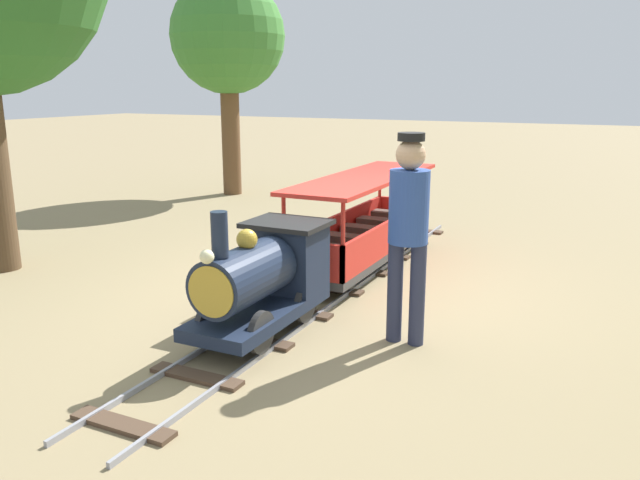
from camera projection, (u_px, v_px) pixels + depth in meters
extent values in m
plane|color=#8C7A56|center=(318.00, 298.00, 5.98)|extent=(60.00, 60.00, 0.00)
cube|color=gray|center=(350.00, 291.00, 6.09)|extent=(0.03, 6.40, 0.04)
cube|color=gray|center=(308.00, 285.00, 6.29)|extent=(0.03, 6.40, 0.04)
cube|color=#4C3828|center=(417.00, 230.00, 8.67)|extent=(0.70, 0.14, 0.03)
cube|color=#4C3828|center=(400.00, 242.00, 8.05)|extent=(0.70, 0.14, 0.03)
cube|color=#4C3828|center=(380.00, 255.00, 7.43)|extent=(0.70, 0.14, 0.03)
cube|color=#4C3828|center=(357.00, 270.00, 6.81)|extent=(0.70, 0.14, 0.03)
cube|color=#4C3828|center=(329.00, 289.00, 6.19)|extent=(0.70, 0.14, 0.03)
cube|color=#4C3828|center=(295.00, 311.00, 5.57)|extent=(0.70, 0.14, 0.03)
cube|color=#4C3828|center=(252.00, 340.00, 4.95)|extent=(0.70, 0.14, 0.03)
cube|color=#4C3828|center=(196.00, 376.00, 4.33)|extent=(0.70, 0.14, 0.03)
cube|color=#4C3828|center=(123.00, 425.00, 3.71)|extent=(0.70, 0.14, 0.03)
cube|color=#192338|center=(259.00, 311.00, 5.01)|extent=(0.58, 1.40, 0.10)
cylinder|color=#192338|center=(244.00, 276.00, 4.75)|extent=(0.44, 0.85, 0.44)
cylinder|color=#B7932D|center=(211.00, 292.00, 4.38)|extent=(0.37, 0.02, 0.37)
cylinder|color=#192338|center=(220.00, 234.00, 4.40)|extent=(0.12, 0.12, 0.33)
sphere|color=#B7932D|center=(247.00, 239.00, 4.73)|extent=(0.16, 0.16, 0.16)
cube|color=#192338|center=(288.00, 258.00, 5.35)|extent=(0.58, 0.45, 0.55)
cube|color=black|center=(287.00, 223.00, 5.28)|extent=(0.66, 0.53, 0.04)
sphere|color=#F2EAB2|center=(207.00, 257.00, 4.29)|extent=(0.10, 0.10, 0.10)
cylinder|color=#2D2D2D|center=(261.00, 332.00, 4.61)|extent=(0.05, 0.32, 0.32)
cylinder|color=#2D2D2D|center=(209.00, 322.00, 4.80)|extent=(0.05, 0.32, 0.32)
cylinder|color=#2D2D2D|center=(305.00, 303.00, 5.22)|extent=(0.05, 0.32, 0.32)
cylinder|color=#2D2D2D|center=(258.00, 296.00, 5.42)|extent=(0.05, 0.32, 0.32)
cube|color=#3F3F3F|center=(364.00, 251.00, 6.94)|extent=(0.66, 2.60, 0.08)
cube|color=red|center=(391.00, 235.00, 6.75)|extent=(0.04, 2.60, 0.35)
cube|color=red|center=(338.00, 229.00, 7.02)|extent=(0.04, 2.60, 0.35)
cube|color=red|center=(311.00, 261.00, 5.77)|extent=(0.66, 0.04, 0.35)
cube|color=red|center=(402.00, 212.00, 8.00)|extent=(0.66, 0.04, 0.35)
cylinder|color=red|center=(343.00, 242.00, 5.62)|extent=(0.04, 0.04, 0.75)
cylinder|color=red|center=(284.00, 235.00, 5.88)|extent=(0.04, 0.04, 0.75)
cylinder|color=red|center=(425.00, 198.00, 7.80)|extent=(0.04, 0.04, 0.75)
cylinder|color=red|center=(380.00, 195.00, 8.06)|extent=(0.04, 0.04, 0.75)
cube|color=red|center=(365.00, 178.00, 6.74)|extent=(0.76, 2.70, 0.04)
cube|color=brown|center=(393.00, 221.00, 7.70)|extent=(0.50, 0.20, 0.24)
cube|color=brown|center=(379.00, 229.00, 7.30)|extent=(0.50, 0.20, 0.24)
cube|color=brown|center=(364.00, 237.00, 6.90)|extent=(0.50, 0.20, 0.24)
cube|color=brown|center=(347.00, 246.00, 6.50)|extent=(0.50, 0.20, 0.24)
cube|color=brown|center=(328.00, 257.00, 6.10)|extent=(0.50, 0.20, 0.24)
cylinder|color=#262626|center=(350.00, 278.00, 6.05)|extent=(0.04, 0.24, 0.24)
cylinder|color=#262626|center=(308.00, 272.00, 6.25)|extent=(0.04, 0.24, 0.24)
cylinder|color=#262626|center=(410.00, 238.00, 7.64)|extent=(0.04, 0.24, 0.24)
cylinder|color=#262626|center=(374.00, 234.00, 7.83)|extent=(0.04, 0.24, 0.24)
cylinder|color=#282D47|center=(417.00, 295.00, 4.82)|extent=(0.12, 0.12, 0.80)
cylinder|color=#282D47|center=(395.00, 292.00, 4.89)|extent=(0.12, 0.12, 0.80)
cylinder|color=#2D4C99|center=(409.00, 207.00, 4.69)|extent=(0.30, 0.30, 0.55)
sphere|color=tan|center=(411.00, 155.00, 4.60)|extent=(0.22, 0.22, 0.22)
cylinder|color=black|center=(411.00, 137.00, 4.57)|extent=(0.20, 0.20, 0.06)
cylinder|color=brown|center=(231.00, 137.00, 11.45)|extent=(0.33, 0.33, 2.09)
sphere|color=#3D7F33|center=(228.00, 36.00, 11.03)|extent=(2.01, 2.01, 2.01)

